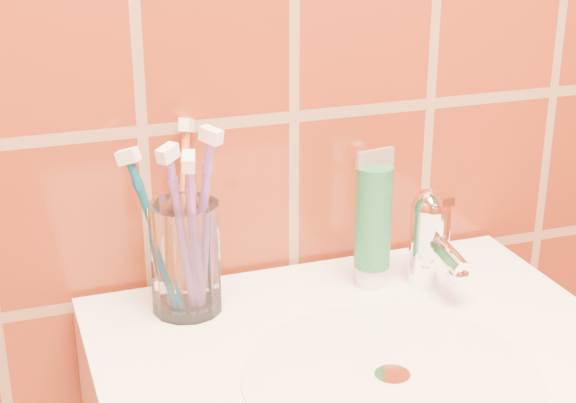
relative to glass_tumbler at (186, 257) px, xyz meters
name	(u,v)px	position (x,y,z in m)	size (l,w,h in m)	color
glass_tumbler	(186,257)	(0.00, 0.00, 0.00)	(0.08, 0.08, 0.13)	white
toothpaste_tube	(373,223)	(0.22, -0.01, 0.02)	(0.05, 0.04, 0.17)	white
faucet	(431,234)	(0.29, -0.03, 0.00)	(0.05, 0.11, 0.12)	white
toothbrush_0	(157,234)	(-0.03, 0.01, 0.03)	(0.07, 0.06, 0.20)	navy
toothbrush_1	(202,222)	(0.02, -0.01, 0.04)	(0.04, 0.05, 0.22)	#7D499E
toothbrush_2	(182,234)	(-0.01, -0.02, 0.04)	(0.05, 0.05, 0.21)	#834BA1
toothbrush_3	(183,215)	(0.01, 0.04, 0.04)	(0.06, 0.09, 0.21)	#C86F23
toothbrush_4	(193,237)	(0.00, -0.03, 0.03)	(0.04, 0.07, 0.21)	#8B4AA0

